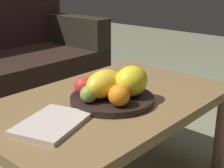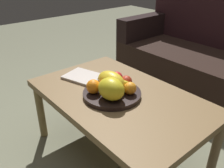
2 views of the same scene
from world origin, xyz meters
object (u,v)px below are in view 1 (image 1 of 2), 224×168
magazine (52,123)px  orange_front (114,80)px  banana_bunch (104,87)px  melon_large_front (104,84)px  melon_smaller_beside (131,81)px  apple_right (88,94)px  fruit_bowl (112,99)px  apple_left (94,82)px  coffee_table (108,109)px  apple_front (83,86)px  orange_left (119,95)px

magazine → orange_front: bearing=-9.7°
banana_bunch → magazine: banana_bunch is taller
melon_large_front → magazine: (-0.26, -0.01, -0.07)m
banana_bunch → melon_smaller_beside: bearing=-57.3°
apple_right → magazine: 0.19m
fruit_bowl → apple_right: bearing=169.1°
fruit_bowl → apple_left: (0.00, 0.10, 0.05)m
magazine → fruit_bowl: bearing=-19.7°
coffee_table → fruit_bowl: (-0.02, -0.04, 0.06)m
coffee_table → apple_front: bearing=147.2°
fruit_bowl → banana_bunch: size_ratio=1.97×
apple_front → magazine: (-0.22, -0.08, -0.05)m
coffee_table → apple_front: 0.15m
melon_smaller_beside → banana_bunch: bearing=122.7°
melon_large_front → melon_smaller_beside: size_ratio=1.17×
banana_bunch → melon_large_front: bearing=-138.4°
coffee_table → orange_front: orange_front is taller
orange_front → apple_front: (-0.15, 0.03, 0.00)m
coffee_table → magazine: bearing=-174.5°
apple_right → apple_left: bearing=36.6°
orange_left → magazine: size_ratio=0.32×
orange_left → melon_large_front: bearing=73.5°
orange_front → banana_bunch: 0.09m
orange_left → banana_bunch: orange_left is taller
orange_left → apple_front: (-0.01, 0.18, -0.00)m
orange_front → apple_right: orange_front is taller
apple_front → magazine: apple_front is taller
melon_smaller_beside → orange_left: bearing=-163.2°
apple_right → magazine: (-0.18, -0.01, -0.05)m
orange_front → apple_front: apple_front is taller
melon_smaller_beside → apple_front: 0.19m
melon_large_front → apple_right: melon_large_front is taller
apple_front → banana_bunch: size_ratio=0.43×
apple_front → apple_left: (0.07, 0.01, -0.00)m
fruit_bowl → banana_bunch: (-0.00, 0.04, 0.04)m
coffee_table → orange_left: bearing=-121.1°
banana_bunch → apple_left: bearing=83.4°
orange_left → apple_front: size_ratio=1.11×
melon_large_front → apple_front: size_ratio=2.48×
orange_front → banana_bunch: size_ratio=0.42×
orange_front → apple_front: size_ratio=0.97×
coffee_table → magazine: magazine is taller
apple_front → banana_bunch: apple_front is taller
coffee_table → apple_left: 0.13m
melon_large_front → orange_left: melon_large_front is taller
fruit_bowl → apple_front: apple_front is taller
fruit_bowl → apple_front: (-0.07, 0.09, 0.05)m
melon_large_front → melon_smaller_beside: (0.08, -0.07, 0.01)m
fruit_bowl → orange_front: (0.08, 0.06, 0.05)m
melon_large_front → apple_front: bearing=117.1°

